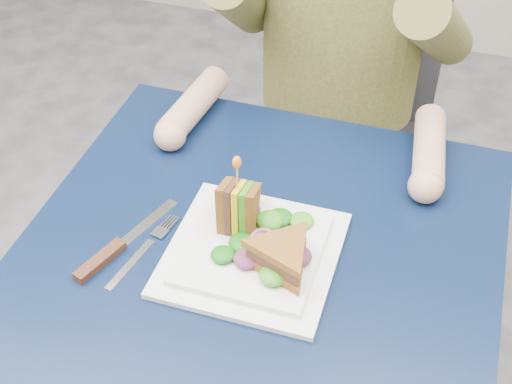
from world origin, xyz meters
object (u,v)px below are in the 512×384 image
(plate, at_px, (252,252))
(fork, at_px, (141,253))
(table, at_px, (258,283))
(chair, at_px, (342,107))
(sandwich_upright, at_px, (238,207))
(knife, at_px, (109,253))
(sandwich_flat, at_px, (283,256))

(plate, bearing_deg, fork, -164.22)
(table, distance_m, chair, 0.70)
(sandwich_upright, xyz_separation_m, knife, (-0.17, -0.11, -0.05))
(chair, height_order, sandwich_upright, chair)
(knife, bearing_deg, sandwich_flat, 8.74)
(plate, relative_size, fork, 1.46)
(chair, bearing_deg, knife, -105.71)
(sandwich_upright, bearing_deg, plate, -49.67)
(sandwich_flat, xyz_separation_m, knife, (-0.27, -0.04, -0.04))
(chair, distance_m, sandwich_upright, 0.70)
(chair, height_order, sandwich_flat, chair)
(table, xyz_separation_m, sandwich_upright, (-0.04, 0.03, 0.13))
(chair, distance_m, sandwich_flat, 0.77)
(plate, bearing_deg, knife, -162.74)
(sandwich_flat, distance_m, fork, 0.23)
(fork, bearing_deg, knife, -157.45)
(chair, xyz_separation_m, sandwich_flat, (0.05, -0.73, 0.23))
(knife, bearing_deg, table, 20.65)
(table, relative_size, sandwich_upright, 5.53)
(plate, distance_m, knife, 0.22)
(chair, distance_m, fork, 0.80)
(table, distance_m, plate, 0.09)
(table, distance_m, fork, 0.20)
(chair, relative_size, knife, 4.31)
(table, distance_m, sandwich_upright, 0.14)
(fork, bearing_deg, plate, 15.78)
(table, relative_size, chair, 0.81)
(plate, distance_m, sandwich_flat, 0.07)
(sandwich_flat, relative_size, knife, 0.74)
(table, relative_size, fork, 4.21)
(table, height_order, knife, knife)
(fork, height_order, knife, knife)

